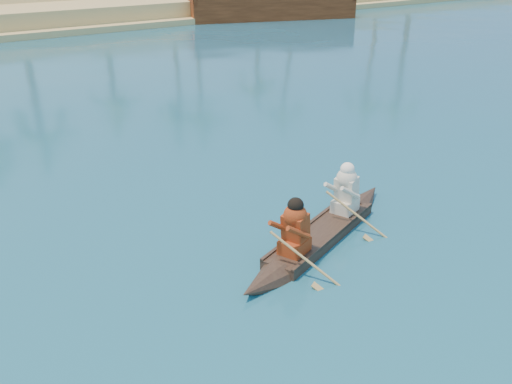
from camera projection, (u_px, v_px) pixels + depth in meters
canoe at (321, 226)px, 10.35m from camera, size 4.86×2.33×1.36m
barge_right at (269, 8)px, 38.80m from camera, size 11.77×7.09×1.86m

